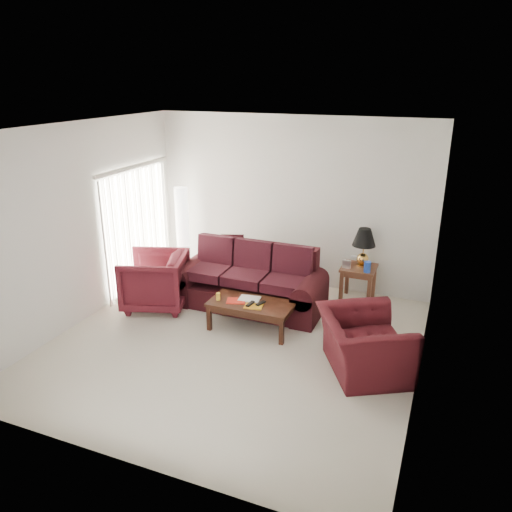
% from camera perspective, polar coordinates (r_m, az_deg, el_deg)
% --- Properties ---
extents(floor, '(5.00, 5.00, 0.00)m').
position_cam_1_polar(floor, '(7.23, -2.57, -10.00)').
color(floor, beige).
rests_on(floor, ground).
extents(blinds, '(0.10, 2.00, 2.16)m').
position_cam_1_polar(blinds, '(8.99, -13.36, 3.07)').
color(blinds, silver).
rests_on(blinds, ground).
extents(sofa, '(2.53, 1.24, 1.00)m').
position_cam_1_polar(sofa, '(8.12, -0.89, -2.54)').
color(sofa, black).
rests_on(sofa, ground).
extents(throw_pillow, '(0.45, 0.32, 0.42)m').
position_cam_1_polar(throw_pillow, '(8.87, -2.73, 1.15)').
color(throw_pillow, black).
rests_on(throw_pillow, sofa).
extents(end_table, '(0.61, 0.61, 0.61)m').
position_cam_1_polar(end_table, '(8.58, 11.56, -3.11)').
color(end_table, '#532A1C').
rests_on(end_table, ground).
extents(table_lamp, '(0.42, 0.42, 0.65)m').
position_cam_1_polar(table_lamp, '(8.41, 12.19, 0.96)').
color(table_lamp, gold).
rests_on(table_lamp, end_table).
extents(clock, '(0.14, 0.06, 0.14)m').
position_cam_1_polar(clock, '(8.35, 10.31, -0.91)').
color(clock, silver).
rests_on(clock, end_table).
extents(blue_canister, '(0.12, 0.12, 0.18)m').
position_cam_1_polar(blue_canister, '(8.23, 12.60, -1.23)').
color(blue_canister, '#1A3FAE').
rests_on(blue_canister, end_table).
extents(picture_frame, '(0.17, 0.20, 0.06)m').
position_cam_1_polar(picture_frame, '(8.65, 11.37, -0.10)').
color(picture_frame, silver).
rests_on(picture_frame, end_table).
extents(floor_lamp, '(0.32, 0.32, 1.72)m').
position_cam_1_polar(floor_lamp, '(9.42, -8.38, 2.77)').
color(floor_lamp, white).
rests_on(floor_lamp, ground).
extents(armchair_left, '(1.26, 1.24, 0.91)m').
position_cam_1_polar(armchair_left, '(8.30, -11.48, -2.79)').
color(armchair_left, '#491019').
rests_on(armchair_left, ground).
extents(armchair_right, '(1.47, 1.52, 0.76)m').
position_cam_1_polar(armchair_right, '(6.60, 12.22, -9.81)').
color(armchair_right, '#3D0E13').
rests_on(armchair_right, ground).
extents(coffee_table, '(1.39, 1.02, 0.44)m').
position_cam_1_polar(coffee_table, '(7.52, -0.55, -6.85)').
color(coffee_table, black).
rests_on(coffee_table, ground).
extents(magazine_red, '(0.33, 0.28, 0.02)m').
position_cam_1_polar(magazine_red, '(7.46, -2.28, -5.14)').
color(magazine_red, red).
rests_on(magazine_red, coffee_table).
extents(magazine_white, '(0.34, 0.27, 0.02)m').
position_cam_1_polar(magazine_white, '(7.52, -0.76, -4.91)').
color(magazine_white, white).
rests_on(magazine_white, coffee_table).
extents(magazine_orange, '(0.29, 0.23, 0.01)m').
position_cam_1_polar(magazine_orange, '(7.29, -0.28, -5.76)').
color(magazine_orange, '#C48117').
rests_on(magazine_orange, coffee_table).
extents(remote_a, '(0.08, 0.19, 0.02)m').
position_cam_1_polar(remote_a, '(7.31, -0.66, -5.48)').
color(remote_a, black).
rests_on(remote_a, coffee_table).
extents(remote_b, '(0.10, 0.19, 0.02)m').
position_cam_1_polar(remote_b, '(7.33, 0.55, -5.41)').
color(remote_b, black).
rests_on(remote_b, coffee_table).
extents(yellow_glass, '(0.07, 0.07, 0.11)m').
position_cam_1_polar(yellow_glass, '(7.50, -4.34, -4.64)').
color(yellow_glass, yellow).
rests_on(yellow_glass, coffee_table).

